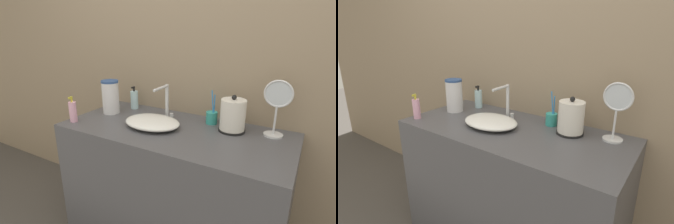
# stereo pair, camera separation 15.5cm
# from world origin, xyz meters

# --- Properties ---
(wall_back) EXTENTS (6.00, 0.04, 2.60)m
(wall_back) POSITION_xyz_m (0.00, 0.65, 1.30)
(wall_back) COLOR gray
(wall_back) RESTS_ON ground_plane
(vanity_counter) EXTENTS (1.37, 0.63, 0.85)m
(vanity_counter) POSITION_xyz_m (0.00, 0.31, 0.42)
(vanity_counter) COLOR #4C4C51
(vanity_counter) RESTS_ON ground_plane
(sink_basin) EXTENTS (0.35, 0.27, 0.06)m
(sink_basin) POSITION_xyz_m (-0.13, 0.28, 0.88)
(sink_basin) COLOR white
(sink_basin) RESTS_ON vanity_counter
(faucet) EXTENTS (0.06, 0.17, 0.23)m
(faucet) POSITION_xyz_m (-0.13, 0.44, 0.98)
(faucet) COLOR silver
(faucet) RESTS_ON vanity_counter
(electric_kettle) EXTENTS (0.16, 0.16, 0.22)m
(electric_kettle) POSITION_xyz_m (0.31, 0.46, 0.94)
(electric_kettle) COLOR black
(electric_kettle) RESTS_ON vanity_counter
(toothbrush_cup) EXTENTS (0.07, 0.07, 0.22)m
(toothbrush_cup) POSITION_xyz_m (0.16, 0.51, 0.89)
(toothbrush_cup) COLOR teal
(toothbrush_cup) RESTS_ON vanity_counter
(lotion_bottle) EXTENTS (0.06, 0.06, 0.17)m
(lotion_bottle) POSITION_xyz_m (-0.45, 0.53, 0.91)
(lotion_bottle) COLOR silver
(lotion_bottle) RESTS_ON vanity_counter
(shampoo_bottle) EXTENTS (0.05, 0.05, 0.17)m
(shampoo_bottle) POSITION_xyz_m (-0.62, 0.10, 0.91)
(shampoo_bottle) COLOR #EAA8C6
(shampoo_bottle) RESTS_ON vanity_counter
(vanity_mirror) EXTENTS (0.15, 0.11, 0.32)m
(vanity_mirror) POSITION_xyz_m (0.53, 0.50, 1.03)
(vanity_mirror) COLOR silver
(vanity_mirror) RESTS_ON vanity_counter
(water_pitcher) EXTENTS (0.12, 0.12, 0.23)m
(water_pitcher) POSITION_xyz_m (-0.53, 0.36, 0.96)
(water_pitcher) COLOR silver
(water_pitcher) RESTS_ON vanity_counter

